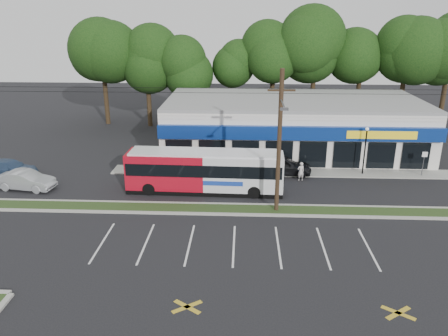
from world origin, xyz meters
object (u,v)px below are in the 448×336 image
utility_pole (277,138)px  sign_post (424,159)px  car_blue (10,168)px  pedestrian_b (271,165)px  metrobus (205,170)px  car_silver (26,180)px  lamp_post (365,145)px  car_dark (282,165)px  pedestrian_a (301,171)px

utility_pole → sign_post: (13.17, 7.65, -3.86)m
car_blue → pedestrian_b: bearing=-76.5°
metrobus → car_silver: 14.33m
car_silver → lamp_post: bearing=-72.2°
utility_pole → sign_post: bearing=30.1°
lamp_post → metrobus: (-13.38, -4.30, -0.94)m
lamp_post → sign_post: bearing=-2.6°
lamp_post → car_blue: (-30.47, -1.80, -1.95)m
car_dark → metrobus: bearing=124.1°
lamp_post → car_dark: size_ratio=0.85×
lamp_post → pedestrian_a: lamp_post is taller
car_blue → metrobus: bearing=-88.6°
car_silver → pedestrian_a: (22.10, 2.91, 0.05)m
pedestrian_a → pedestrian_b: size_ratio=0.97×
lamp_post → pedestrian_a: 6.12m
sign_post → pedestrian_b: (-12.99, -0.07, -0.72)m
lamp_post → pedestrian_a: (-5.58, -1.70, -1.85)m
car_dark → pedestrian_a: (1.42, -1.40, -0.03)m
metrobus → lamp_post: bearing=19.5°
car_blue → pedestrian_b: 22.53m
metrobus → car_dark: metrobus is taller
utility_pole → car_silver: 20.32m
car_dark → car_silver: bearing=103.8°
sign_post → pedestrian_a: 10.71m
lamp_post → car_dark: lamp_post is taller
metrobus → utility_pole: bearing=-32.8°
car_dark → pedestrian_b: car_dark is taller
car_blue → pedestrian_b: size_ratio=2.96×
metrobus → car_dark: (6.38, 4.00, -0.88)m
lamp_post → pedestrian_a: bearing=-163.0°
pedestrian_a → car_dark: bearing=-62.2°
car_dark → car_blue: size_ratio=1.01×
lamp_post → pedestrian_b: 8.20m
car_dark → pedestrian_a: 2.00m
metrobus → pedestrian_b: 6.77m
utility_pole → sign_post: utility_pole is taller
sign_post → pedestrian_b: 13.01m
car_dark → pedestrian_a: bearing=-132.5°
lamp_post → car_blue: size_ratio=0.86×
pedestrian_a → pedestrian_b: 2.79m
pedestrian_b → car_dark: bearing=166.8°
sign_post → pedestrian_b: bearing=-179.7°
utility_pole → metrobus: (-5.21, 3.57, -3.68)m
sign_post → car_dark: size_ratio=0.45×
pedestrian_a → pedestrian_b: pedestrian_b is taller
utility_pole → metrobus: utility_pole is taller
utility_pole → lamp_post: (8.17, 7.87, -2.74)m
car_dark → car_silver: size_ratio=1.08×
lamp_post → sign_post: 5.13m
metrobus → car_dark: size_ratio=2.45×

